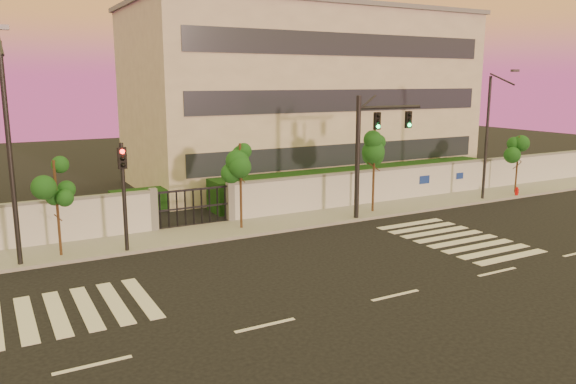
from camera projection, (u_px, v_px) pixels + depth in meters
name	position (u px, v px, depth m)	size (l,w,h in m)	color
ground	(395.00, 296.00, 19.27)	(120.00, 120.00, 0.00)	black
sidewalk	(261.00, 226.00, 28.28)	(60.00, 3.00, 0.15)	gray
perimeter_wall	(250.00, 201.00, 29.42)	(60.00, 0.36, 2.20)	silver
hedge_row	(247.00, 194.00, 32.33)	(41.00, 4.25, 1.80)	black
institutional_building	(301.00, 96.00, 41.22)	(24.40, 12.40, 12.25)	#B7AD9B
road_markings	(301.00, 271.00, 21.75)	(57.00, 7.62, 0.02)	silver
street_tree_c	(56.00, 187.00, 22.74)	(1.37, 1.09, 4.12)	#382314
street_tree_d	(241.00, 167.00, 27.04)	(1.47, 1.17, 4.31)	#382314
street_tree_e	(375.00, 142.00, 30.41)	(1.60, 1.27, 5.44)	#382314
street_tree_f	(518.00, 152.00, 35.90)	(1.32, 1.05, 3.77)	#382314
traffic_signal_main	(371.00, 142.00, 29.22)	(4.12, 0.41, 6.51)	black
traffic_signal_secondary	(124.00, 184.00, 23.35)	(0.37, 0.35, 4.75)	black
streetlight_west	(9.00, 144.00, 21.05)	(0.54, 2.19, 9.09)	black
streetlight_east	(489.00, 132.00, 33.52)	(0.47, 1.89, 7.87)	black
fire_hydrant	(517.00, 192.00, 35.37)	(0.27, 0.25, 0.68)	red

